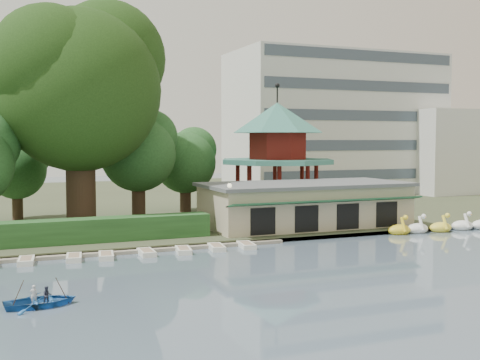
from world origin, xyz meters
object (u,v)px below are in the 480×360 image
dock (58,256)px  pavilion (277,146)px  big_tree (81,79)px  rowboat_with_passengers (40,296)px  boathouse (305,204)px

dock → pavilion: 29.14m
pavilion → big_tree: big_tree is taller
big_tree → rowboat_with_passengers: big_tree is taller
dock → boathouse: boathouse is taller
dock → rowboat_with_passengers: 12.57m
pavilion → big_tree: 21.98m
rowboat_with_passengers → pavilion: bearing=46.3°
dock → boathouse: size_ratio=1.83×
boathouse → pavilion: pavilion is taller
big_tree → dock: bearing=-106.1°
pavilion → rowboat_with_passengers: size_ratio=2.68×
rowboat_with_passengers → dock: bearing=80.7°
big_tree → pavilion: bearing=10.3°
dock → pavilion: bearing=31.7°
boathouse → rowboat_with_passengers: boathouse is taller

